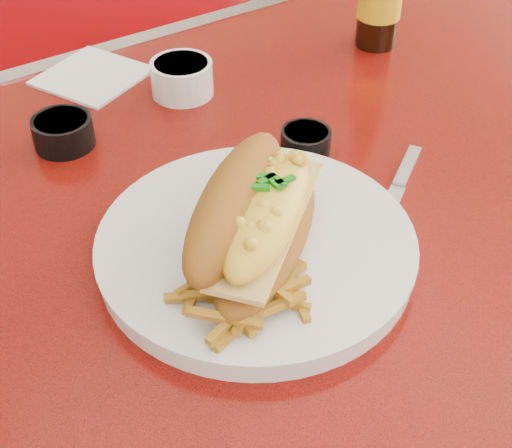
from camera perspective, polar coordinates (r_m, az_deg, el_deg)
diner_table at (r=0.87m, az=2.13°, el=-5.49°), size 1.23×0.83×0.77m
booth_bench_far at (r=1.64m, az=-15.03°, el=3.77°), size 1.20×0.51×0.90m
dinner_plate at (r=0.67m, az=-0.00°, el=-1.82°), size 0.33×0.33×0.02m
mac_hoagie at (r=0.63m, az=-0.03°, el=0.54°), size 0.23×0.21×0.09m
fries_pile at (r=0.60m, az=-0.39°, el=-5.04°), size 0.11×0.10×0.03m
fork at (r=0.72m, az=2.39°, el=2.62°), size 0.05×0.16×0.00m
gravy_ramekin at (r=0.92m, az=-5.95°, el=11.62°), size 0.09×0.09×0.04m
sauce_cup_left at (r=0.84m, az=-15.19°, el=7.20°), size 0.08×0.08×0.03m
sauce_cup_right at (r=0.81m, az=4.01°, el=6.68°), size 0.07×0.07×0.03m
knife at (r=0.76m, az=11.16°, el=2.59°), size 0.18×0.12×0.01m
paper_napkin at (r=0.98m, az=-12.95°, el=11.46°), size 0.16×0.16×0.00m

